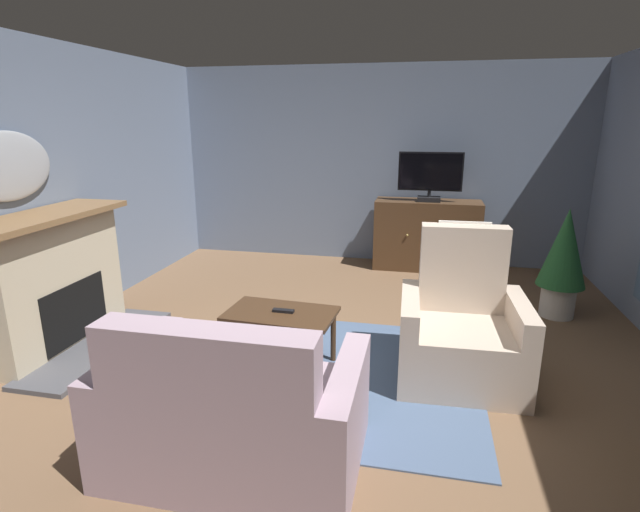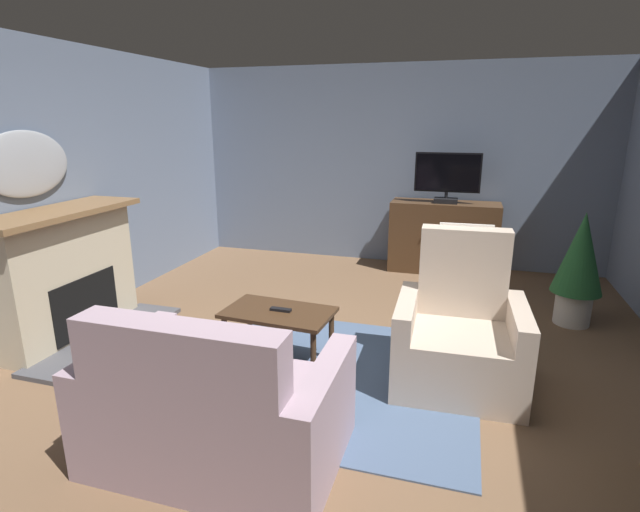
# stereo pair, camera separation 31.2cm
# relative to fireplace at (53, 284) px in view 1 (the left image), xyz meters

# --- Properties ---
(ground_plane) EXTENTS (6.06, 7.43, 0.04)m
(ground_plane) POSITION_rel_fireplace_xyz_m (2.45, -0.07, -0.58)
(ground_plane) COLOR brown
(wall_back) EXTENTS (6.06, 0.10, 2.65)m
(wall_back) POSITION_rel_fireplace_xyz_m (2.45, 3.39, 0.76)
(wall_back) COLOR slate
(wall_back) RESTS_ON ground_plane
(rug_central) EXTENTS (2.12, 2.03, 0.01)m
(rug_central) POSITION_rel_fireplace_xyz_m (2.55, -0.02, -0.56)
(rug_central) COLOR slate
(rug_central) RESTS_ON ground_plane
(fireplace) EXTENTS (0.90, 1.58, 1.18)m
(fireplace) POSITION_rel_fireplace_xyz_m (0.00, 0.00, 0.00)
(fireplace) COLOR #4C4C51
(fireplace) RESTS_ON ground_plane
(wall_mirror_oval) EXTENTS (0.06, 0.93, 0.57)m
(wall_mirror_oval) POSITION_rel_fireplace_xyz_m (-0.25, 0.00, 1.00)
(wall_mirror_oval) COLOR #B2B7BF
(tv_cabinet) EXTENTS (1.36, 0.53, 0.92)m
(tv_cabinet) POSITION_rel_fireplace_xyz_m (3.16, 3.04, -0.13)
(tv_cabinet) COLOR #352315
(tv_cabinet) RESTS_ON ground_plane
(television) EXTENTS (0.81, 0.20, 0.63)m
(television) POSITION_rel_fireplace_xyz_m (3.16, 2.99, 0.69)
(television) COLOR black
(television) RESTS_ON tv_cabinet
(coffee_table) EXTENTS (0.88, 0.56, 0.48)m
(coffee_table) POSITION_rel_fireplace_xyz_m (2.05, 0.01, -0.15)
(coffee_table) COLOR #422B19
(coffee_table) RESTS_ON ground_plane
(tv_remote) EXTENTS (0.17, 0.05, 0.02)m
(tv_remote) POSITION_rel_fireplace_xyz_m (2.07, 0.01, -0.08)
(tv_remote) COLOR black
(tv_remote) RESTS_ON coffee_table
(sofa_floral) EXTENTS (1.41, 0.93, 0.99)m
(sofa_floral) POSITION_rel_fireplace_xyz_m (2.12, -1.17, -0.23)
(sofa_floral) COLOR #AD93A3
(sofa_floral) RESTS_ON ground_plane
(armchair_angled_to_table) EXTENTS (0.95, 0.85, 1.17)m
(armchair_angled_to_table) POSITION_rel_fireplace_xyz_m (3.44, 0.16, -0.20)
(armchair_angled_to_table) COLOR #C6B29E
(armchair_angled_to_table) RESTS_ON ground_plane
(potted_plant_tall_palm_by_window) EXTENTS (0.46, 0.46, 1.11)m
(potted_plant_tall_palm_by_window) POSITION_rel_fireplace_xyz_m (4.49, 1.63, 0.06)
(potted_plant_tall_palm_by_window) COLOR beige
(potted_plant_tall_palm_by_window) RESTS_ON ground_plane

